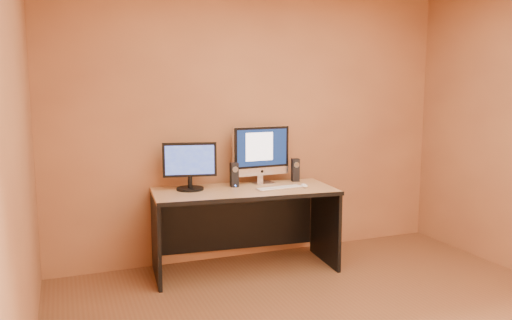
% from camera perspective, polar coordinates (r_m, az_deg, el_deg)
% --- Properties ---
extents(walls, '(4.00, 4.00, 2.60)m').
position_cam_1_polar(walls, '(3.10, 13.70, 1.63)').
color(walls, '#AA6F44').
rests_on(walls, ground).
extents(desk, '(1.67, 0.84, 0.75)m').
position_cam_1_polar(desk, '(4.57, -1.30, -7.97)').
color(desk, tan).
rests_on(desk, ground).
extents(imac, '(0.59, 0.25, 0.56)m').
position_cam_1_polar(imac, '(4.72, 0.75, 0.64)').
color(imac, silver).
rests_on(imac, desk).
extents(second_monitor, '(0.52, 0.33, 0.42)m').
position_cam_1_polar(second_monitor, '(4.45, -7.58, -0.73)').
color(second_monitor, black).
rests_on(second_monitor, desk).
extents(speaker_left, '(0.07, 0.08, 0.22)m').
position_cam_1_polar(speaker_left, '(4.58, -2.50, -1.71)').
color(speaker_left, black).
rests_on(speaker_left, desk).
extents(speaker_right, '(0.08, 0.08, 0.22)m').
position_cam_1_polar(speaker_right, '(4.87, 4.53, -1.14)').
color(speaker_right, black).
rests_on(speaker_right, desk).
extents(keyboard, '(0.44, 0.16, 0.02)m').
position_cam_1_polar(keyboard, '(4.50, 2.72, -3.21)').
color(keyboard, silver).
rests_on(keyboard, desk).
extents(mouse, '(0.07, 0.11, 0.04)m').
position_cam_1_polar(mouse, '(4.58, 5.53, -2.92)').
color(mouse, white).
rests_on(mouse, desk).
extents(cable_a, '(0.04, 0.22, 0.01)m').
position_cam_1_polar(cable_a, '(4.90, 0.92, -2.33)').
color(cable_a, black).
rests_on(cable_a, desk).
extents(cable_b, '(0.07, 0.17, 0.01)m').
position_cam_1_polar(cable_b, '(4.87, 0.23, -2.38)').
color(cable_b, black).
rests_on(cable_b, desk).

